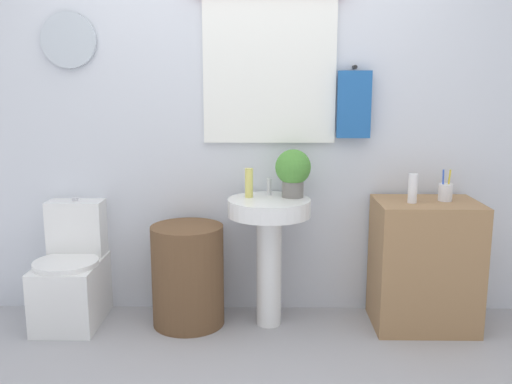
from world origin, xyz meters
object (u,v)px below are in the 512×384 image
object	(u,v)px
toilet	(72,276)
soap_bottle	(249,183)
potted_plant	(293,170)
toothbrush_cup	(445,192)
wooden_cabinet	(424,264)
lotion_bottle	(413,188)
laundry_hamper	(188,275)
pedestal_sink	(269,232)

from	to	relation	value
toilet	soap_bottle	world-z (taller)	soap_bottle
toilet	potted_plant	size ratio (longest dim) A/B	2.62
soap_bottle	toothbrush_cup	world-z (taller)	same
wooden_cabinet	lotion_bottle	bearing A→B (deg)	-158.94
wooden_cabinet	soap_bottle	world-z (taller)	soap_bottle
soap_bottle	laundry_hamper	bearing A→B (deg)	-172.26
wooden_cabinet	soap_bottle	distance (m)	1.15
laundry_hamper	wooden_cabinet	distance (m)	1.42
laundry_hamper	pedestal_sink	bearing A→B (deg)	0.00
laundry_hamper	lotion_bottle	world-z (taller)	lotion_bottle
toilet	wooden_cabinet	xyz separation A→B (m)	(2.13, -0.04, 0.10)
potted_plant	toothbrush_cup	world-z (taller)	potted_plant
toilet	potted_plant	distance (m)	1.49
soap_bottle	toothbrush_cup	xyz separation A→B (m)	(1.15, -0.03, -0.05)
toilet	wooden_cabinet	bearing A→B (deg)	-0.95
lotion_bottle	potted_plant	bearing A→B (deg)	171.66
pedestal_sink	toothbrush_cup	xyz separation A→B (m)	(1.03, 0.02, 0.24)
laundry_hamper	toothbrush_cup	world-z (taller)	toothbrush_cup
laundry_hamper	wooden_cabinet	size ratio (longest dim) A/B	0.80
laundry_hamper	lotion_bottle	xyz separation A→B (m)	(1.31, -0.04, 0.54)
soap_bottle	lotion_bottle	size ratio (longest dim) A/B	1.03
soap_bottle	wooden_cabinet	bearing A→B (deg)	-2.74
toilet	potted_plant	bearing A→B (deg)	1.06
potted_plant	lotion_bottle	distance (m)	0.70
lotion_bottle	pedestal_sink	bearing A→B (deg)	177.22
toilet	soap_bottle	bearing A→B (deg)	0.78
toilet	lotion_bottle	distance (m)	2.10
wooden_cabinet	soap_bottle	bearing A→B (deg)	177.26
pedestal_sink	wooden_cabinet	xyz separation A→B (m)	(0.93, 0.00, -0.19)
toothbrush_cup	potted_plant	bearing A→B (deg)	177.43
lotion_bottle	toothbrush_cup	bearing A→B (deg)	16.12
toilet	pedestal_sink	size ratio (longest dim) A/B	0.96
potted_plant	toothbrush_cup	size ratio (longest dim) A/B	1.54
laundry_hamper	pedestal_sink	world-z (taller)	pedestal_sink
potted_plant	soap_bottle	bearing A→B (deg)	-177.80
potted_plant	toothbrush_cup	distance (m)	0.90
toilet	soap_bottle	xyz separation A→B (m)	(1.08, 0.01, 0.58)
laundry_hamper	wooden_cabinet	xyz separation A→B (m)	(1.41, 0.00, 0.08)
laundry_hamper	soap_bottle	size ratio (longest dim) A/B	3.53
toilet	lotion_bottle	world-z (taller)	lotion_bottle
laundry_hamper	potted_plant	distance (m)	0.89
pedestal_sink	potted_plant	bearing A→B (deg)	23.20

